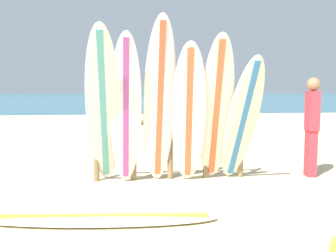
{
  "coord_description": "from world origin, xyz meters",
  "views": [
    {
      "loc": [
        -0.93,
        -3.18,
        1.52
      ],
      "look_at": [
        -0.16,
        3.19,
        0.86
      ],
      "focal_mm": 39.98,
      "sensor_mm": 36.0,
      "label": 1
    }
  ],
  "objects_px": {
    "surfboard_leaning_center_left": "(160,101)",
    "beachgoer_standing": "(312,122)",
    "surfboard_leaning_far_left": "(103,109)",
    "surfboard_lying_on_sand": "(99,218)",
    "surfboard_rack": "(170,140)",
    "surfboard_leaning_center": "(189,115)",
    "surfboard_leaning_center_right": "(216,111)",
    "small_boat_offshore": "(212,104)",
    "surfboard_leaning_right": "(242,121)",
    "surfboard_leaning_left": "(126,111)"
  },
  "relations": [
    {
      "from": "surfboard_leaning_far_left",
      "to": "surfboard_leaning_center_right",
      "type": "height_order",
      "value": "surfboard_leaning_far_left"
    },
    {
      "from": "surfboard_lying_on_sand",
      "to": "surfboard_leaning_far_left",
      "type": "bearing_deg",
      "value": 89.99
    },
    {
      "from": "surfboard_leaning_far_left",
      "to": "surfboard_leaning_center",
      "type": "relative_size",
      "value": 1.1
    },
    {
      "from": "surfboard_rack",
      "to": "surfboard_leaning_center_right",
      "type": "distance_m",
      "value": 0.93
    },
    {
      "from": "surfboard_leaning_far_left",
      "to": "small_boat_offshore",
      "type": "relative_size",
      "value": 0.97
    },
    {
      "from": "surfboard_leaning_center_left",
      "to": "surfboard_leaning_center",
      "type": "bearing_deg",
      "value": -19.28
    },
    {
      "from": "surfboard_leaning_center_left",
      "to": "surfboard_leaning_right",
      "type": "relative_size",
      "value": 1.3
    },
    {
      "from": "surfboard_leaning_center_left",
      "to": "beachgoer_standing",
      "type": "xyz_separation_m",
      "value": [
        2.61,
        0.19,
        -0.38
      ]
    },
    {
      "from": "surfboard_lying_on_sand",
      "to": "surfboard_leaning_center",
      "type": "bearing_deg",
      "value": 48.09
    },
    {
      "from": "surfboard_leaning_center_right",
      "to": "beachgoer_standing",
      "type": "relative_size",
      "value": 1.37
    },
    {
      "from": "surfboard_rack",
      "to": "surfboard_leaning_center_left",
      "type": "relative_size",
      "value": 0.97
    },
    {
      "from": "surfboard_rack",
      "to": "surfboard_lying_on_sand",
      "type": "height_order",
      "value": "surfboard_rack"
    },
    {
      "from": "surfboard_leaning_center",
      "to": "surfboard_leaning_far_left",
      "type": "bearing_deg",
      "value": 179.31
    },
    {
      "from": "surfboard_leaning_center_right",
      "to": "surfboard_leaning_right",
      "type": "distance_m",
      "value": 0.44
    },
    {
      "from": "surfboard_leaning_center",
      "to": "small_boat_offshore",
      "type": "bearing_deg",
      "value": 75.63
    },
    {
      "from": "surfboard_rack",
      "to": "surfboard_leaning_left",
      "type": "bearing_deg",
      "value": -151.77
    },
    {
      "from": "surfboard_leaning_left",
      "to": "surfboard_leaning_center",
      "type": "distance_m",
      "value": 0.97
    },
    {
      "from": "surfboard_leaning_left",
      "to": "surfboard_leaning_center_right",
      "type": "bearing_deg",
      "value": -0.86
    },
    {
      "from": "surfboard_leaning_far_left",
      "to": "surfboard_lying_on_sand",
      "type": "bearing_deg",
      "value": -90.01
    },
    {
      "from": "surfboard_leaning_right",
      "to": "beachgoer_standing",
      "type": "height_order",
      "value": "surfboard_leaning_right"
    },
    {
      "from": "surfboard_leaning_center_right",
      "to": "surfboard_lying_on_sand",
      "type": "xyz_separation_m",
      "value": [
        -1.73,
        -1.47,
        -1.12
      ]
    },
    {
      "from": "surfboard_rack",
      "to": "surfboard_leaning_center_left",
      "type": "distance_m",
      "value": 0.74
    },
    {
      "from": "surfboard_leaning_far_left",
      "to": "surfboard_leaning_center",
      "type": "height_order",
      "value": "surfboard_leaning_far_left"
    },
    {
      "from": "surfboard_leaning_right",
      "to": "small_boat_offshore",
      "type": "relative_size",
      "value": 0.81
    },
    {
      "from": "surfboard_leaning_far_left",
      "to": "surfboard_lying_on_sand",
      "type": "relative_size",
      "value": 0.87
    },
    {
      "from": "surfboard_leaning_center",
      "to": "beachgoer_standing",
      "type": "height_order",
      "value": "surfboard_leaning_center"
    },
    {
      "from": "surfboard_leaning_far_left",
      "to": "surfboard_leaning_center_right",
      "type": "relative_size",
      "value": 1.04
    },
    {
      "from": "surfboard_leaning_center_left",
      "to": "surfboard_leaning_center_right",
      "type": "bearing_deg",
      "value": -8.06
    },
    {
      "from": "surfboard_leaning_far_left",
      "to": "surfboard_lying_on_sand",
      "type": "xyz_separation_m",
      "value": [
        -0.0,
        -1.46,
        -1.17
      ]
    },
    {
      "from": "surfboard_rack",
      "to": "small_boat_offshore",
      "type": "xyz_separation_m",
      "value": [
        6.04,
        22.24,
        -0.4
      ]
    },
    {
      "from": "surfboard_leaning_center_left",
      "to": "small_boat_offshore",
      "type": "relative_size",
      "value": 1.06
    },
    {
      "from": "surfboard_lying_on_sand",
      "to": "beachgoer_standing",
      "type": "distance_m",
      "value": 4.0
    },
    {
      "from": "surfboard_rack",
      "to": "surfboard_leaning_center",
      "type": "bearing_deg",
      "value": -61.87
    },
    {
      "from": "surfboard_leaning_right",
      "to": "beachgoer_standing",
      "type": "relative_size",
      "value": 1.19
    },
    {
      "from": "surfboard_rack",
      "to": "surfboard_lying_on_sand",
      "type": "bearing_deg",
      "value": -119.38
    },
    {
      "from": "surfboard_leaning_center",
      "to": "surfboard_rack",
      "type": "bearing_deg",
      "value": 118.13
    },
    {
      "from": "surfboard_leaning_left",
      "to": "surfboard_lying_on_sand",
      "type": "distance_m",
      "value": 1.9
    },
    {
      "from": "surfboard_leaning_center_right",
      "to": "small_boat_offshore",
      "type": "xyz_separation_m",
      "value": [
        5.38,
        22.65,
        -0.9
      ]
    },
    {
      "from": "surfboard_leaning_far_left",
      "to": "surfboard_leaning_center_left",
      "type": "distance_m",
      "value": 0.88
    },
    {
      "from": "surfboard_rack",
      "to": "beachgoer_standing",
      "type": "height_order",
      "value": "beachgoer_standing"
    },
    {
      "from": "surfboard_rack",
      "to": "surfboard_leaning_far_left",
      "type": "bearing_deg",
      "value": -158.18
    },
    {
      "from": "surfboard_leaning_center",
      "to": "beachgoer_standing",
      "type": "xyz_separation_m",
      "value": [
        2.18,
        0.34,
        -0.17
      ]
    },
    {
      "from": "small_boat_offshore",
      "to": "surfboard_leaning_far_left",
      "type": "bearing_deg",
      "value": -107.4
    },
    {
      "from": "surfboard_leaning_far_left",
      "to": "surfboard_leaning_center",
      "type": "xyz_separation_m",
      "value": [
        1.29,
        -0.02,
        -0.11
      ]
    },
    {
      "from": "surfboard_leaning_far_left",
      "to": "surfboard_leaning_center_right",
      "type": "distance_m",
      "value": 1.73
    },
    {
      "from": "small_boat_offshore",
      "to": "surfboard_leaning_center",
      "type": "bearing_deg",
      "value": -104.37
    },
    {
      "from": "surfboard_leaning_far_left",
      "to": "beachgoer_standing",
      "type": "relative_size",
      "value": 1.42
    },
    {
      "from": "surfboard_leaning_far_left",
      "to": "surfboard_rack",
      "type": "bearing_deg",
      "value": 21.82
    },
    {
      "from": "beachgoer_standing",
      "to": "surfboard_leaning_center",
      "type": "bearing_deg",
      "value": -171.15
    },
    {
      "from": "surfboard_leaning_center",
      "to": "surfboard_leaning_right",
      "type": "distance_m",
      "value": 0.85
    }
  ]
}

